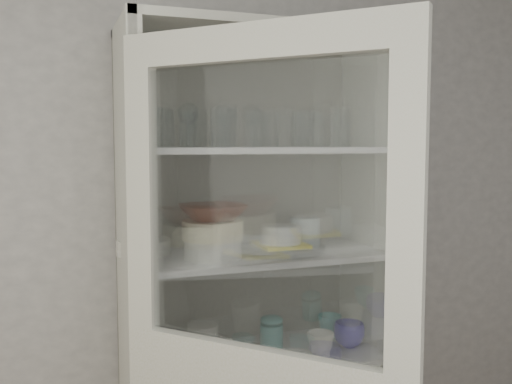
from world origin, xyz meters
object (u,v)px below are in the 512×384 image
object	(u,v)px
yellow_trivet	(281,245)
mug_blue	(349,334)
grey_bowl_stack	(305,232)
mug_white	(320,345)
plate_stack_back	(144,247)
white_ramekin	(281,234)
glass_platter	(281,249)
mug_teal	(330,326)
goblet_3	(312,127)
goblet_0	(152,124)
plate_stack_front	(213,249)
white_canister	(203,342)
measuring_cups	(169,368)
pantry_cabinet	(251,329)
goblet_2	(252,124)
cream_bowl	(213,230)
terracotta_bowl	(212,212)
teal_jar	(272,333)
goblet_1	(188,123)

from	to	relation	value
yellow_trivet	mug_blue	bearing A→B (deg)	-6.08
grey_bowl_stack	mug_white	size ratio (longest dim) A/B	1.14
plate_stack_back	white_ramekin	xyz separation A→B (m)	(0.50, -0.13, 0.04)
glass_platter	mug_teal	world-z (taller)	glass_platter
goblet_3	yellow_trivet	bearing A→B (deg)	-148.65
goblet_0	mug_teal	world-z (taller)	goblet_0
goblet_3	plate_stack_front	world-z (taller)	goblet_3
glass_platter	goblet_3	bearing A→B (deg)	31.35
goblet_0	yellow_trivet	bearing A→B (deg)	-16.34
white_canister	mug_blue	bearing A→B (deg)	-5.19
white_canister	goblet_0	bearing A→B (deg)	144.44
goblet_3	measuring_cups	bearing A→B (deg)	-165.71
pantry_cabinet	mug_white	world-z (taller)	pantry_cabinet
plate_stack_back	mug_white	distance (m)	0.77
pantry_cabinet	white_canister	world-z (taller)	pantry_cabinet
goblet_2	grey_bowl_stack	bearing A→B (deg)	-14.47
plate_stack_back	mug_white	bearing A→B (deg)	-20.13
mug_teal	goblet_2	bearing A→B (deg)	-162.04
cream_bowl	terracotta_bowl	distance (m)	0.06
goblet_0	mug_white	world-z (taller)	goblet_0
goblet_2	yellow_trivet	distance (m)	0.48
mug_teal	plate_stack_front	bearing A→B (deg)	-146.52
teal_jar	terracotta_bowl	bearing A→B (deg)	-158.52
terracotta_bowl	grey_bowl_stack	xyz separation A→B (m)	(0.41, 0.09, -0.11)
plate_stack_front	mug_white	world-z (taller)	plate_stack_front
glass_platter	white_ramekin	bearing A→B (deg)	0.00
terracotta_bowl	mug_blue	distance (m)	0.77
yellow_trivet	white_canister	xyz separation A→B (m)	(-0.31, 0.02, -0.36)
grey_bowl_stack	mug_white	world-z (taller)	grey_bowl_stack
plate_stack_front	grey_bowl_stack	distance (m)	0.42
plate_stack_back	white_canister	bearing A→B (deg)	-27.52
plate_stack_front	measuring_cups	distance (m)	0.45
pantry_cabinet	mug_white	size ratio (longest dim) A/B	19.95
goblet_0	goblet_1	size ratio (longest dim) A/B	0.93
pantry_cabinet	terracotta_bowl	size ratio (longest dim) A/B	8.84
goblet_1	mug_teal	xyz separation A→B (m)	(0.59, -0.05, -0.85)
goblet_3	grey_bowl_stack	xyz separation A→B (m)	(-0.06, -0.06, -0.42)
goblet_3	goblet_1	bearing A→B (deg)	176.38
terracotta_bowl	mug_white	bearing A→B (deg)	-8.75
white_ramekin	yellow_trivet	bearing A→B (deg)	0.00
white_canister	goblet_2	bearing A→B (deg)	19.95
glass_platter	grey_bowl_stack	size ratio (longest dim) A/B	2.86
plate_stack_back	white_canister	xyz separation A→B (m)	(0.20, -0.10, -0.36)
goblet_1	white_canister	world-z (taller)	goblet_1
plate_stack_back	mug_teal	world-z (taller)	plate_stack_back
yellow_trivet	white_ramekin	world-z (taller)	white_ramekin
yellow_trivet	measuring_cups	world-z (taller)	yellow_trivet
plate_stack_front	mug_blue	xyz separation A→B (m)	(0.57, 0.01, -0.39)
pantry_cabinet	white_canister	bearing A→B (deg)	-163.77
goblet_2	mug_blue	xyz separation A→B (m)	(0.36, -0.14, -0.84)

